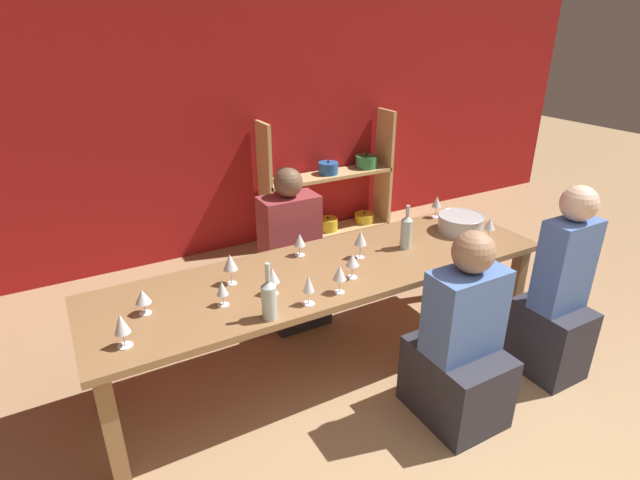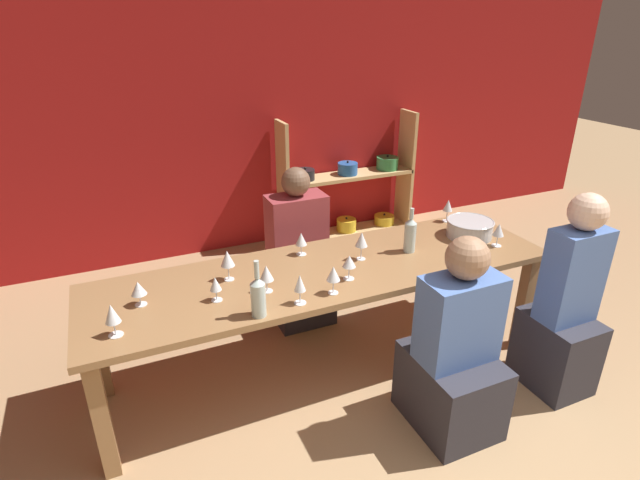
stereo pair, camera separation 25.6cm
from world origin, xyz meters
TOP-DOWN VIEW (x-y plane):
  - wall_back_red at (0.00, 3.83)m, footprint 8.80×0.06m
  - shelf_unit at (0.99, 3.63)m, footprint 1.46×0.30m
  - dining_table at (-0.18, 1.65)m, footprint 2.89×0.81m
  - mixing_bowl at (0.94, 1.69)m, footprint 0.33×0.33m
  - wine_bottle_green at (-0.72, 1.31)m, footprint 0.08×0.08m
  - wine_bottle_dark at (0.42, 1.65)m, footprint 0.08×0.08m
  - wine_glass_white_a at (-0.60, 1.53)m, footprint 0.08×0.08m
  - wine_glass_white_b at (0.08, 1.68)m, footprint 0.08×0.08m
  - wine_glass_white_c at (-1.41, 1.42)m, footprint 0.07×0.07m
  - wine_glass_white_d at (-0.11, 1.47)m, footprint 0.08×0.08m
  - wine_glass_red_a at (0.97, 1.98)m, footprint 0.07×0.07m
  - wine_glass_white_e at (1.01, 1.48)m, footprint 0.07×0.07m
  - wine_glass_red_b at (-1.27, 1.67)m, footprint 0.08×0.08m
  - wine_glass_white_f at (-0.76, 1.75)m, footprint 0.08×0.08m
  - wine_glass_empty_a at (-0.88, 1.55)m, footprint 0.06×0.06m
  - wine_glass_white_g at (-0.27, 1.36)m, footprint 0.08×0.08m
  - wine_glass_red_c at (-0.48, 1.33)m, footprint 0.07×0.07m
  - wine_glass_empty_b at (-0.25, 1.89)m, footprint 0.07×0.07m
  - person_near_a at (1.08, 0.93)m, footprint 0.34×0.43m
  - person_far_a at (-0.10, 2.35)m, footprint 0.43×0.54m
  - person_near_b at (0.26, 0.92)m, footprint 0.43×0.53m

SIDE VIEW (x-z plane):
  - person_near_b at x=0.26m, z-range -0.16..1.01m
  - person_far_a at x=-0.10m, z-range -0.16..1.03m
  - shelf_unit at x=0.99m, z-range -0.18..1.09m
  - person_near_a at x=1.08m, z-range -0.15..1.13m
  - dining_table at x=-0.18m, z-range 0.29..1.04m
  - mixing_bowl at x=0.94m, z-range 0.75..0.87m
  - wine_glass_red_b at x=-1.27m, z-range 0.78..0.92m
  - wine_glass_empty_a at x=-0.88m, z-range 0.78..0.92m
  - wine_glass_empty_b at x=-0.25m, z-range 0.78..0.93m
  - wine_glass_white_d at x=-0.11m, z-range 0.78..0.94m
  - wine_glass_white_e at x=1.01m, z-range 0.78..0.94m
  - wine_glass_white_a at x=-0.60m, z-range 0.78..0.94m
  - wine_bottle_green at x=-0.72m, z-range 0.71..1.02m
  - wine_glass_white_c at x=-1.41m, z-range 0.78..0.95m
  - wine_glass_red_c at x=-0.48m, z-range 0.78..0.95m
  - wine_glass_white_g at x=-0.27m, z-range 0.79..0.95m
  - wine_bottle_dark at x=0.42m, z-range 0.72..1.02m
  - wine_glass_red_a at x=0.97m, z-range 0.79..0.96m
  - wine_glass_white_b at x=0.08m, z-range 0.79..0.98m
  - wine_glass_white_f at x=-0.76m, z-range 0.79..0.98m
  - wall_back_red at x=0.00m, z-range 0.00..2.70m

